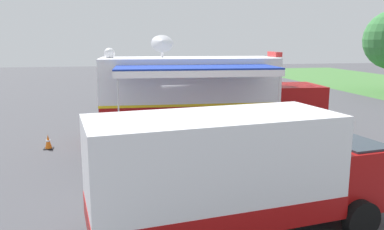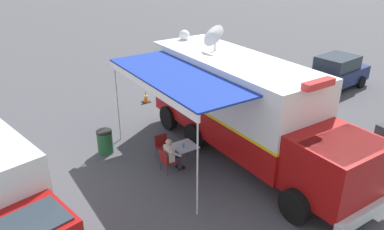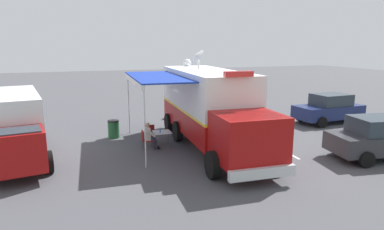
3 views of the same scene
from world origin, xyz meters
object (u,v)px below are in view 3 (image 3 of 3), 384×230
folding_table (162,133)px  trash_bin (114,129)px  support_truck (13,126)px  water_bottle (160,130)px  car_far_corner (380,138)px  car_behind_truck (329,108)px  folding_chair_at_table (145,138)px  traffic_cone (166,115)px  command_truck (210,105)px  folding_chair_beside_table (150,133)px  seated_responder (149,135)px

folding_table → trash_bin: 3.07m
folding_table → support_truck: bearing=-5.5°
water_bottle → support_truck: 6.13m
water_bottle → folding_table: bearing=-142.0°
folding_table → car_far_corner: size_ratio=0.19×
trash_bin → car_far_corner: size_ratio=0.21×
folding_table → car_behind_truck: (-10.88, -1.41, 0.21)m
folding_table → folding_chair_at_table: 0.82m
folding_table → traffic_cone: size_ratio=1.46×
trash_bin → car_behind_truck: (-12.78, 0.99, 0.42)m
command_truck → trash_bin: 5.27m
folding_chair_beside_table → seated_responder: 0.99m
trash_bin → folding_chair_at_table: bearing=113.8°
water_bottle → folding_chair_beside_table: water_bottle is taller
folding_table → car_behind_truck: size_ratio=0.20×
seated_responder → traffic_cone: size_ratio=2.16×
water_bottle → folding_chair_beside_table: (0.26, -0.93, -0.32)m
folding_table → seated_responder: (0.61, 0.10, -0.02)m
folding_chair_at_table → trash_bin: bearing=-66.2°
car_behind_truck → support_truck: bearing=2.7°
command_truck → trash_bin: bearing=-37.2°
seated_responder → folding_table: bearing=-170.3°
folding_chair_beside_table → traffic_cone: 5.38m
seated_responder → water_bottle: bearing=-177.7°
car_behind_truck → car_far_corner: same height
support_truck → car_behind_truck: 17.08m
folding_chair_at_table → car_behind_truck: 11.78m
trash_bin → car_far_corner: bearing=144.8°
folding_chair_at_table → traffic_cone: size_ratio=1.50×
folding_chair_beside_table → car_behind_truck: size_ratio=0.20×
water_bottle → seated_responder: bearing=2.3°
water_bottle → car_far_corner: bearing=150.9°
folding_table → support_truck: 6.25m
water_bottle → seated_responder: size_ratio=0.18×
water_bottle → traffic_cone: size_ratio=0.39×
command_truck → folding_table: size_ratio=11.36×
trash_bin → car_behind_truck: 12.82m
folding_chair_at_table → support_truck: size_ratio=0.12×
folding_chair_beside_table → trash_bin: 2.18m
traffic_cone → command_truck: bearing=92.8°
traffic_cone → support_truck: bearing=32.9°
trash_bin → traffic_cone: trash_bin is taller
support_truck → car_far_corner: (-14.28, 5.24, -0.51)m
trash_bin → car_behind_truck: bearing=175.6°
seated_responder → folding_chair_beside_table: bearing=-104.2°
water_bottle → traffic_cone: (-1.91, -5.85, -0.55)m
trash_bin → folding_table: bearing=128.3°
command_truck → support_truck: bearing=-8.5°
seated_responder → car_far_corner: (-8.71, 4.54, 0.23)m
car_far_corner → traffic_cone: bearing=-58.9°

